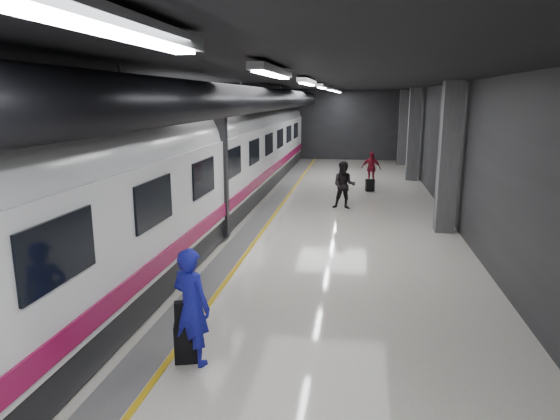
{
  "coord_description": "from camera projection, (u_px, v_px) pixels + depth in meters",
  "views": [
    {
      "loc": [
        1.87,
        -13.45,
        4.02
      ],
      "look_at": [
        -0.0,
        -1.46,
        1.28
      ],
      "focal_mm": 32.0,
      "sensor_mm": 36.0,
      "label": 1
    }
  ],
  "objects": [
    {
      "name": "suitcase_far",
      "position": [
        370.0,
        185.0,
        21.87
      ],
      "size": [
        0.42,
        0.32,
        0.54
      ],
      "primitive_type": "cube",
      "rotation": [
        0.0,
        0.0,
        0.26
      ],
      "color": "black",
      "rests_on": "ground"
    },
    {
      "name": "platform_hall",
      "position": [
        283.0,
        115.0,
        14.31
      ],
      "size": [
        10.02,
        40.02,
        4.51
      ],
      "color": "black",
      "rests_on": "ground"
    },
    {
      "name": "suitcase_main",
      "position": [
        187.0,
        343.0,
        7.72
      ],
      "size": [
        0.43,
        0.34,
        0.62
      ],
      "primitive_type": "cube",
      "rotation": [
        0.0,
        0.0,
        0.29
      ],
      "color": "black",
      "rests_on": "ground"
    },
    {
      "name": "traveler_far_b",
      "position": [
        371.0,
        168.0,
        23.47
      ],
      "size": [
        0.99,
        0.64,
        1.56
      ],
      "primitive_type": "imported",
      "rotation": [
        0.0,
        0.0,
        -0.3
      ],
      "color": "maroon",
      "rests_on": "ground"
    },
    {
      "name": "train",
      "position": [
        175.0,
        168.0,
        14.16
      ],
      "size": [
        3.05,
        38.0,
        4.05
      ],
      "color": "black",
      "rests_on": "ground"
    },
    {
      "name": "traveler_far_a",
      "position": [
        344.0,
        185.0,
        18.3
      ],
      "size": [
        0.89,
        0.71,
        1.75
      ],
      "primitive_type": "imported",
      "rotation": [
        0.0,
        0.0,
        -0.06
      ],
      "color": "black",
      "rests_on": "ground"
    },
    {
      "name": "shoulder_bag",
      "position": [
        184.0,
        313.0,
        7.61
      ],
      "size": [
        0.31,
        0.23,
        0.37
      ],
      "primitive_type": "cube",
      "rotation": [
        0.0,
        0.0,
        0.34
      ],
      "color": "black",
      "rests_on": "suitcase_main"
    },
    {
      "name": "ground",
      "position": [
        288.0,
        243.0,
        14.13
      ],
      "size": [
        40.0,
        40.0,
        0.0
      ],
      "primitive_type": "plane",
      "color": "silver",
      "rests_on": "ground"
    },
    {
      "name": "traveler_main",
      "position": [
        191.0,
        307.0,
        7.56
      ],
      "size": [
        0.79,
        0.67,
        1.85
      ],
      "primitive_type": "imported",
      "rotation": [
        0.0,
        0.0,
        2.73
      ],
      "color": "#1F19C0",
      "rests_on": "ground"
    }
  ]
}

